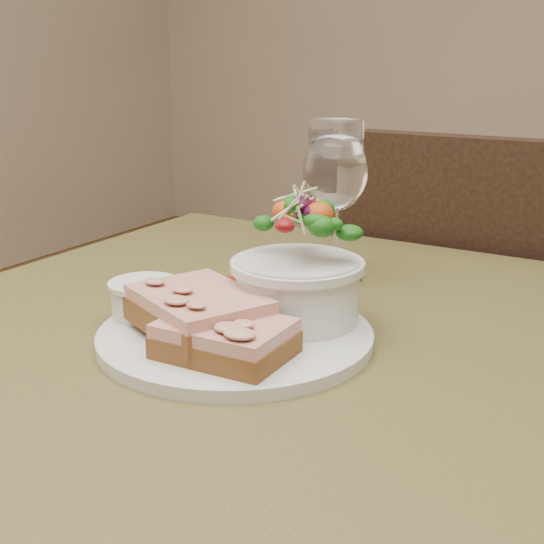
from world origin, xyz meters
The scene contains 9 objects.
cafe_table centered at (0.00, 0.00, 0.65)m, with size 0.80×0.80×0.75m.
chair_far centered at (0.05, 0.61, 0.29)m, with size 0.44×0.44×0.90m.
dinner_plate centered at (-0.02, -0.04, 0.76)m, with size 0.26×0.26×0.01m, color silver.
sandwich_front centered at (0.00, -0.09, 0.78)m, with size 0.11×0.08×0.03m.
sandwich_back centered at (-0.04, -0.07, 0.79)m, with size 0.16×0.14×0.03m.
ramekin centered at (-0.12, -0.05, 0.78)m, with size 0.07×0.07×0.04m.
salad_bowl centered at (0.01, 0.02, 0.82)m, with size 0.12×0.12×0.13m.
garnish centered at (-0.07, 0.05, 0.77)m, with size 0.05×0.04×0.02m.
wine_glass centered at (-0.04, 0.19, 0.87)m, with size 0.08×0.08×0.18m.
Camera 1 is at (0.35, -0.60, 1.02)m, focal length 50.00 mm.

